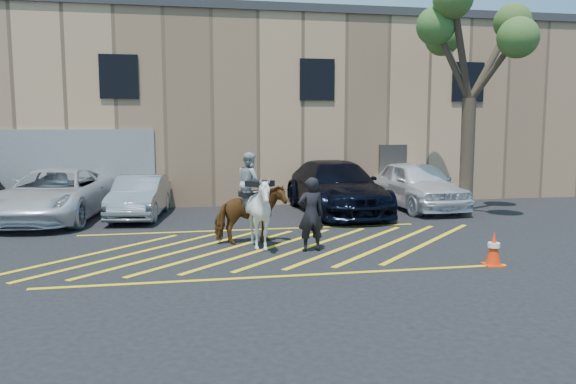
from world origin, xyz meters
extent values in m
plane|color=black|center=(0.00, 0.00, 0.00)|extent=(90.00, 90.00, 0.00)
imported|color=silver|center=(-5.82, 4.96, 0.80)|extent=(3.39, 6.04, 1.60)
imported|color=gray|center=(-3.29, 5.01, 0.67)|extent=(1.91, 4.21, 1.34)
imported|color=black|center=(3.16, 4.82, 0.86)|extent=(2.68, 6.05, 1.73)
imported|color=white|center=(6.21, 5.14, 0.85)|extent=(2.19, 5.05, 1.70)
imported|color=black|center=(1.00, -0.71, 0.87)|extent=(0.67, 0.47, 1.74)
cube|color=tan|center=(0.00, 12.00, 3.50)|extent=(32.00, 10.00, 7.00)
cube|color=#2D2D30|center=(0.00, 12.00, 7.15)|extent=(32.20, 10.20, 0.30)
cube|color=black|center=(-4.00, 6.96, 4.60)|extent=(1.30, 0.08, 1.50)
cube|color=black|center=(3.00, 6.96, 4.60)|extent=(1.30, 0.08, 1.50)
cube|color=black|center=(9.00, 6.96, 4.60)|extent=(1.30, 0.08, 1.50)
cube|color=#38332D|center=(6.00, 6.96, 1.10)|extent=(1.10, 0.08, 2.20)
cube|color=yellow|center=(-4.20, -0.30, 0.01)|extent=(4.20, 4.20, 0.01)
cube|color=yellow|center=(-3.15, -0.30, 0.01)|extent=(4.20, 4.20, 0.01)
cube|color=yellow|center=(-2.10, -0.30, 0.01)|extent=(4.20, 4.20, 0.01)
cube|color=yellow|center=(-1.05, -0.30, 0.01)|extent=(4.20, 4.20, 0.01)
cube|color=yellow|center=(0.00, -0.30, 0.01)|extent=(4.20, 4.20, 0.01)
cube|color=yellow|center=(1.05, -0.30, 0.01)|extent=(4.20, 4.20, 0.01)
cube|color=yellow|center=(2.10, -0.30, 0.01)|extent=(4.20, 4.20, 0.01)
cube|color=yellow|center=(3.15, -0.30, 0.01)|extent=(4.20, 4.20, 0.01)
cube|color=yellow|center=(4.20, -0.30, 0.01)|extent=(4.20, 4.20, 0.01)
cube|color=yellow|center=(0.00, 2.20, 0.01)|extent=(9.50, 0.12, 0.01)
cube|color=yellow|center=(0.00, -2.80, 0.01)|extent=(9.50, 0.12, 0.01)
imported|color=brown|center=(-0.30, 0.38, 0.73)|extent=(1.84, 1.06, 1.46)
imported|color=#A6AAB1|center=(-0.30, 0.38, 1.54)|extent=(0.68, 0.81, 1.49)
cube|color=black|center=(-0.30, 0.38, 1.24)|extent=(0.55, 0.63, 0.14)
imported|color=silver|center=(-0.14, -0.23, 0.88)|extent=(2.12, 2.14, 1.76)
cube|color=black|center=(-0.14, -0.23, 1.57)|extent=(0.72, 0.71, 0.14)
cube|color=#FF440A|center=(4.47, -2.78, 0.01)|extent=(0.42, 0.42, 0.03)
cone|color=#FF300A|center=(4.47, -2.78, 0.38)|extent=(0.32, 0.32, 0.70)
cylinder|color=white|center=(4.47, -2.78, 0.44)|extent=(0.25, 0.25, 0.10)
cylinder|color=#4B3C2D|center=(7.10, 3.32, 1.90)|extent=(0.44, 0.44, 3.80)
cylinder|color=#4C3D2E|center=(7.88, 3.45, 4.97)|extent=(1.76, 0.51, 2.68)
cylinder|color=#4C382E|center=(7.02, 4.17, 4.80)|extent=(0.33, 1.88, 2.34)
cylinder|color=#483B2C|center=(6.49, 3.32, 4.85)|extent=(1.40, 0.20, 2.39)
cylinder|color=#4C3F2E|center=(7.44, 2.59, 4.59)|extent=(0.78, 1.62, 1.96)
cylinder|color=#46322A|center=(6.62, 3.04, 5.20)|extent=(1.16, 0.77, 3.11)
sphere|color=#506B2D|center=(8.66, 3.59, 6.24)|extent=(1.20, 1.20, 1.20)
sphere|color=#45652B|center=(6.95, 5.03, 5.91)|extent=(1.20, 1.20, 1.20)
sphere|color=#487030|center=(5.88, 3.32, 6.00)|extent=(1.20, 1.20, 1.20)
sphere|color=#486A2D|center=(7.78, 1.86, 5.48)|extent=(1.20, 1.20, 1.20)
camera|label=1|loc=(-1.96, -13.35, 2.96)|focal=35.00mm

